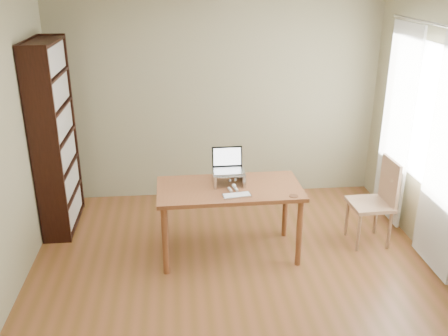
% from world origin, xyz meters
% --- Properties ---
extents(room, '(4.04, 4.54, 2.64)m').
position_xyz_m(room, '(0.03, 0.01, 1.30)').
color(room, brown).
rests_on(room, ground).
extents(bookshelf, '(0.30, 0.90, 2.10)m').
position_xyz_m(bookshelf, '(-1.83, 1.55, 1.05)').
color(bookshelf, black).
rests_on(bookshelf, ground).
extents(curtains, '(0.03, 1.90, 2.25)m').
position_xyz_m(curtains, '(1.92, 0.80, 1.17)').
color(curtains, white).
rests_on(curtains, ground).
extents(desk, '(1.44, 0.74, 0.75)m').
position_xyz_m(desk, '(-0.01, 0.73, 0.65)').
color(desk, brown).
rests_on(desk, ground).
extents(laptop_stand, '(0.32, 0.25, 0.13)m').
position_xyz_m(laptop_stand, '(-0.01, 0.81, 0.83)').
color(laptop_stand, silver).
rests_on(laptop_stand, desk).
extents(laptop, '(0.31, 0.26, 0.22)m').
position_xyz_m(laptop, '(-0.01, 0.86, 0.94)').
color(laptop, silver).
rests_on(laptop, laptop_stand).
extents(keyboard, '(0.28, 0.15, 0.02)m').
position_xyz_m(keyboard, '(0.03, 0.51, 0.76)').
color(keyboard, silver).
rests_on(keyboard, desk).
extents(coaster, '(0.09, 0.09, 0.01)m').
position_xyz_m(coaster, '(0.57, 0.46, 0.75)').
color(coaster, brown).
rests_on(coaster, desk).
extents(cat, '(0.23, 0.47, 0.13)m').
position_xyz_m(cat, '(-0.01, 0.84, 0.81)').
color(cat, '#4D453C').
rests_on(cat, desk).
extents(chair, '(0.43, 0.43, 0.94)m').
position_xyz_m(chair, '(1.57, 0.82, 0.51)').
color(chair, '#AC7A5D').
rests_on(chair, ground).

